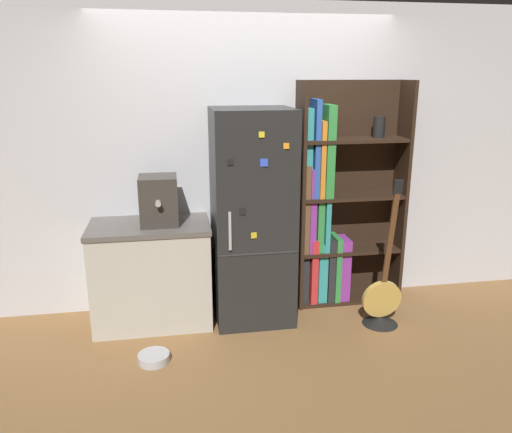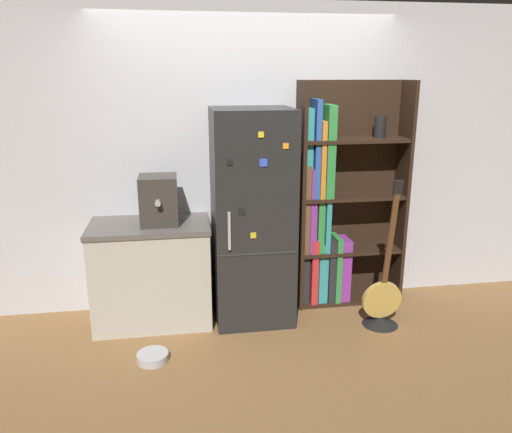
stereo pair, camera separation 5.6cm
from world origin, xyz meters
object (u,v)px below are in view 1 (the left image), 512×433
object	(u,v)px
espresso_machine	(159,200)
guitar	(381,305)
refrigerator	(252,217)
bookshelf	(334,210)
pet_bowl	(154,357)

from	to	relation	value
espresso_machine	guitar	xyz separation A→B (m)	(1.78, -0.37, -0.88)
espresso_machine	guitar	bearing A→B (deg)	-11.69
refrigerator	guitar	xyz separation A→B (m)	(1.03, -0.36, -0.71)
espresso_machine	bookshelf	bearing A→B (deg)	6.56
guitar	pet_bowl	world-z (taller)	guitar
bookshelf	espresso_machine	size ratio (longest dim) A/B	5.04
refrigerator	guitar	bearing A→B (deg)	-19.04
pet_bowl	refrigerator	bearing A→B (deg)	36.38
espresso_machine	guitar	distance (m)	2.02
bookshelf	espresso_machine	bearing A→B (deg)	-173.44
refrigerator	pet_bowl	bearing A→B (deg)	-143.62
refrigerator	pet_bowl	size ratio (longest dim) A/B	7.67
pet_bowl	guitar	bearing A→B (deg)	7.85
espresso_machine	guitar	size ratio (longest dim) A/B	0.31
espresso_machine	pet_bowl	world-z (taller)	espresso_machine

